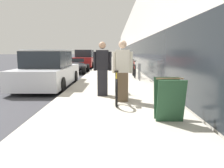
{
  "coord_description": "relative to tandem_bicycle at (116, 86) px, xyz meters",
  "views": [
    {
      "loc": [
        4.9,
        -4.82,
        1.55
      ],
      "look_at": [
        4.68,
        13.18,
        -1.15
      ],
      "focal_mm": 35.0,
      "sensor_mm": 36.0,
      "label": 1
    }
  ],
  "objects": [
    {
      "name": "parked_sedan_curbside",
      "position": [
        -2.93,
        2.83,
        0.19
      ],
      "size": [
        2.02,
        4.54,
        1.63
      ],
      "color": "silver",
      "rests_on": "ground"
    },
    {
      "name": "sandwich_board_sign",
      "position": [
        1.09,
        -2.11,
        0.06
      ],
      "size": [
        0.56,
        0.56,
        0.9
      ],
      "color": "#23472D",
      "rests_on": "sidewalk_slab"
    },
    {
      "name": "person_bystander",
      "position": [
        -0.44,
        0.45,
        0.48
      ],
      "size": [
        0.59,
        0.23,
        1.74
      ],
      "color": "black",
      "rests_on": "sidewalk_slab"
    },
    {
      "name": "person_rider",
      "position": [
        0.17,
        -0.34,
        0.48
      ],
      "size": [
        0.59,
        0.23,
        1.74
      ],
      "color": "brown",
      "rests_on": "sidewalk_slab"
    },
    {
      "name": "bike_rack_hoop",
      "position": [
        1.19,
        4.33,
        0.12
      ],
      "size": [
        0.05,
        0.6,
        0.84
      ],
      "color": "#4C4C51",
      "rests_on": "sidewalk_slab"
    },
    {
      "name": "vintage_roadster_curbside",
      "position": [
        -2.89,
        9.11,
        -0.06
      ],
      "size": [
        1.76,
        3.81,
        1.03
      ],
      "color": "black",
      "rests_on": "ground"
    },
    {
      "name": "sidewalk_slab",
      "position": [
        -0.07,
        19.25,
        -0.45
      ],
      "size": [
        3.63,
        70.0,
        0.12
      ],
      "color": "#BCB5A5",
      "rests_on": "ground"
    },
    {
      "name": "cruiser_bike_middle",
      "position": [
        1.15,
        8.1,
        -0.01
      ],
      "size": [
        0.52,
        1.82,
        0.92
      ],
      "color": "black",
      "rests_on": "sidewalk_slab"
    },
    {
      "name": "parked_sedan_far",
      "position": [
        -2.96,
        14.8,
        0.25
      ],
      "size": [
        1.87,
        4.74,
        1.69
      ],
      "color": "maroon",
      "rests_on": "ground"
    },
    {
      "name": "storefront_facade",
      "position": [
        6.78,
        27.25,
        2.46
      ],
      "size": [
        10.01,
        70.0,
        5.94
      ],
      "color": "silver",
      "rests_on": "ground"
    },
    {
      "name": "tandem_bicycle",
      "position": [
        0.0,
        0.0,
        0.0
      ],
      "size": [
        0.52,
        2.7,
        0.93
      ],
      "color": "black",
      "rests_on": "sidewalk_slab"
    },
    {
      "name": "cruiser_bike_nearest",
      "position": [
        1.04,
        5.7,
        0.0
      ],
      "size": [
        0.52,
        1.76,
        0.94
      ],
      "color": "black",
      "rests_on": "sidewalk_slab"
    }
  ]
}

